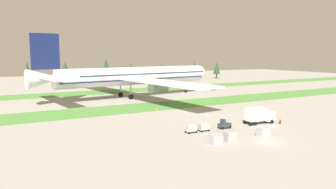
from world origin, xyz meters
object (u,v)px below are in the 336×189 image
taxiway_marker_1 (157,109)px  uld_container_2 (215,139)px  cargo_dolly_second (191,128)px  uld_container_0 (216,140)px  cargo_dolly_lead (204,127)px  pushback_tractor (213,88)px  baggage_tug (224,125)px  airliner (131,76)px  uld_container_1 (230,137)px  ground_crew_marshaller (280,120)px  catering_truck (259,115)px  uld_container_3 (263,132)px  taxiway_marker_2 (157,108)px  taxiway_marker_0 (196,106)px  taxiway_marker_3 (179,106)px

taxiway_marker_1 → uld_container_2: bearing=-99.8°
cargo_dolly_second → uld_container_0: bearing=-1.7°
cargo_dolly_lead → pushback_tractor: bearing=143.8°
baggage_tug → cargo_dolly_second: bearing=-90.0°
airliner → uld_container_1: airliner is taller
ground_crew_marshaller → cargo_dolly_second: bearing=158.8°
catering_truck → uld_container_3: 11.08m
baggage_tug → airliner: bearing=-178.7°
uld_container_3 → ground_crew_marshaller: bearing=28.1°
cargo_dolly_lead → uld_container_0: bearing=-20.0°
cargo_dolly_lead → uld_container_3: (7.42, -8.63, -0.09)m
uld_container_2 → taxiway_marker_2: bearing=79.2°
cargo_dolly_second → uld_container_3: uld_container_3 is taller
uld_container_0 → uld_container_1: (3.14, 0.13, 0.10)m
uld_container_1 → uld_container_2: size_ratio=1.00×
catering_truck → uld_container_2: bearing=-61.1°
uld_container_3 → uld_container_2: bearing=176.7°
ground_crew_marshaller → uld_container_2: bearing=-180.0°
ground_crew_marshaller → taxiway_marker_0: 27.62m
baggage_tug → uld_container_1: (-5.39, -8.17, 0.08)m
uld_container_0 → uld_container_2: bearing=65.9°
taxiway_marker_1 → taxiway_marker_0: bearing=-3.1°
cargo_dolly_second → pushback_tractor: bearing=142.0°
pushback_tractor → uld_container_2: bearing=135.9°
cargo_dolly_lead → uld_container_1: 8.39m
uld_container_2 → uld_container_0: bearing=-114.1°
catering_truck → pushback_tractor: bearing=157.2°
baggage_tug → uld_container_0: bearing=-43.4°
baggage_tug → pushback_tractor: 70.60m
uld_container_0 → baggage_tug: bearing=44.2°
uld_container_3 → cargo_dolly_second: bearing=139.7°
uld_container_2 → uld_container_3: 10.72m
baggage_tug → uld_container_1: bearing=-31.0°
uld_container_0 → cargo_dolly_lead: bearing=67.6°
taxiway_marker_1 → airliner: bearing=82.6°
cargo_dolly_lead → ground_crew_marshaller: bearing=84.1°
pushback_tractor → cargo_dolly_lead: bearing=134.2°
uld_container_0 → taxiway_marker_1: size_ratio=4.08×
cargo_dolly_second → pushback_tractor: 75.20m
cargo_dolly_second → ground_crew_marshaller: bearing=84.9°
uld_container_2 → taxiway_marker_1: uld_container_2 is taller
taxiway_marker_0 → cargo_dolly_second: bearing=-126.0°
cargo_dolly_lead → uld_container_3: 11.38m
uld_container_3 → taxiway_marker_0: uld_container_3 is taller
catering_truck → uld_container_1: size_ratio=3.57×
uld_container_0 → taxiway_marker_0: (18.45, 33.18, -0.58)m
airliner → taxiway_marker_2: bearing=-13.0°
cargo_dolly_lead → taxiway_marker_3: 28.78m
cargo_dolly_second → catering_truck: (17.52, -0.42, 1.03)m
catering_truck → ground_crew_marshaller: bearing=64.0°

